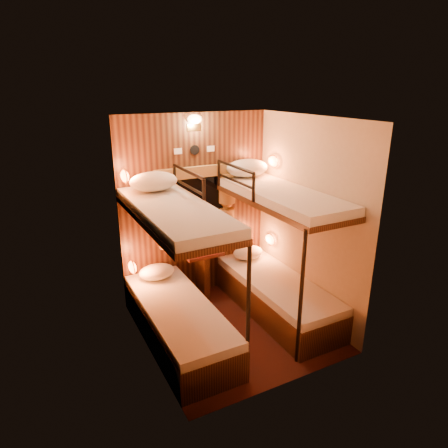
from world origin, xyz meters
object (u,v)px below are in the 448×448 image
bunk_left (178,296)px  bottle_right (201,243)px  table (202,268)px  bottle_left (201,244)px  bunk_right (277,271)px

bunk_left → bottle_right: (0.65, 0.82, 0.20)m
table → bottle_right: bearing=87.8°
bunk_left → bottle_left: (0.63, 0.77, 0.21)m
bunk_left → bottle_left: bearing=50.8°
bunk_right → table: 1.02m
bunk_right → table: bunk_right is taller
bunk_left → table: (0.65, 0.78, -0.14)m
bottle_left → bottle_right: bottle_left is taller
bunk_right → bottle_right: size_ratio=7.61×
table → bunk_left: bearing=-129.7°
bottle_left → table: bearing=22.6°
table → bottle_left: size_ratio=2.44×
bunk_left → table: bunk_left is taller
bunk_right → bottle_left: 1.04m
table → bunk_right: bearing=-50.3°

